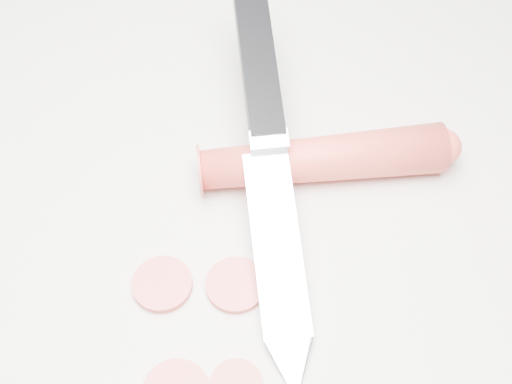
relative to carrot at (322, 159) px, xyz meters
The scene contains 5 objects.
ground 0.10m from the carrot, 84.63° to the right, with size 2.40×2.40×0.00m, color silver.
carrot is the anchor object (origin of this frame).
carrot_slice_0 0.11m from the carrot, 86.29° to the right, with size 0.04×0.04×0.01m, color #DD504B.
carrot_slice_5 0.14m from the carrot, 102.88° to the right, with size 0.04×0.04×0.01m, color #DD504B.
kitchen_knife 0.04m from the carrot, 116.26° to the right, with size 0.23×0.23×0.07m, color silver, non-canonical shape.
Camera 1 is at (0.13, -0.16, 0.42)m, focal length 50.00 mm.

